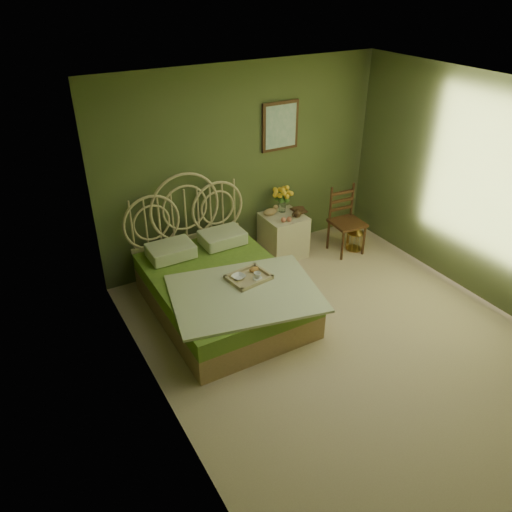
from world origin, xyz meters
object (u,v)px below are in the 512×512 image
bed (221,287)px  chair (344,216)px  birdcage (355,238)px  nightstand (283,231)px

bed → chair: 2.22m
bed → birdcage: bearing=8.9°
chair → birdcage: size_ratio=2.69×
nightstand → chair: (0.82, -0.31, 0.16)m
bed → birdcage: bed is taller
nightstand → birdcage: 1.07m
chair → birdcage: 0.40m
bed → nightstand: size_ratio=2.18×
nightstand → birdcage: (0.97, -0.40, -0.19)m
nightstand → chair: size_ratio=1.08×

